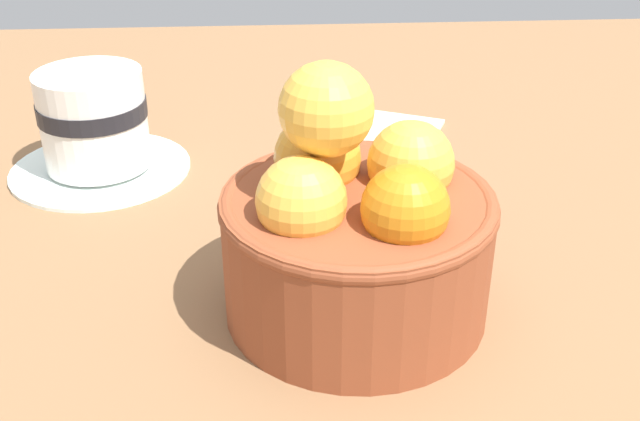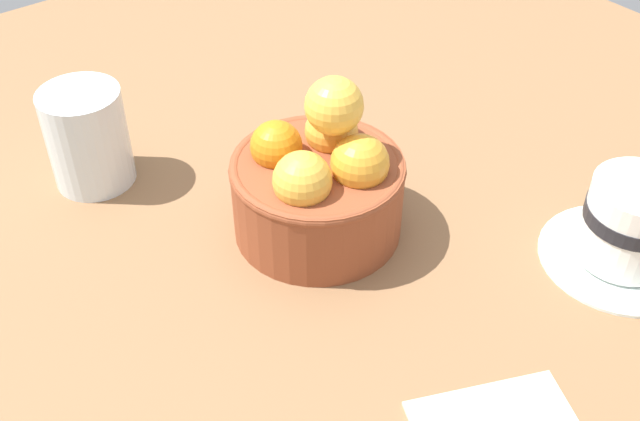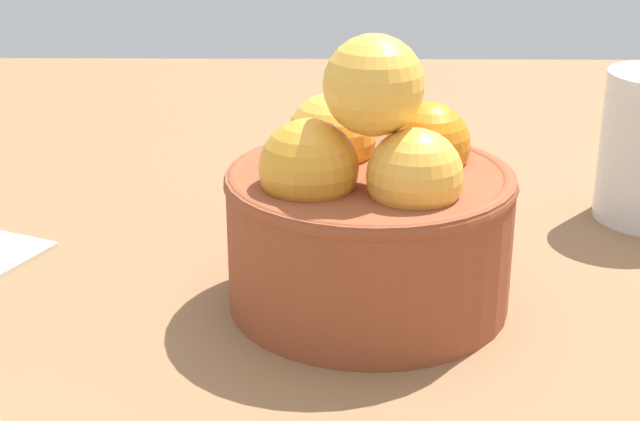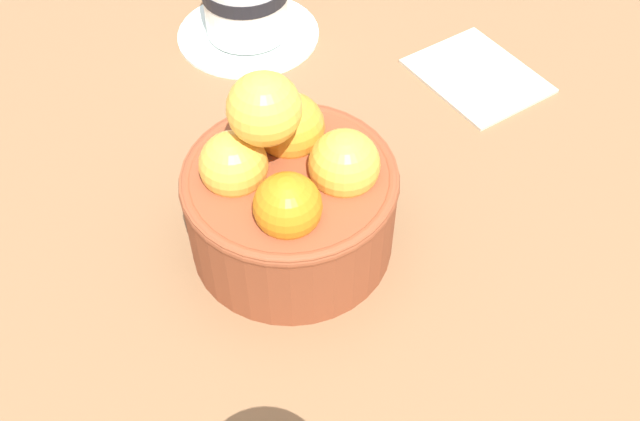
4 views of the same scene
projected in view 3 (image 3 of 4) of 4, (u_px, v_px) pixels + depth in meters
The scene contains 2 objects.
ground_plane at pixel (367, 328), 50.97cm from camera, with size 118.06×117.49×3.30cm, color brown.
terracotta_bowl at pixel (368, 212), 48.40cm from camera, with size 14.83×14.83×14.54cm.
Camera 3 is at (-45.13, 1.97, 22.93)cm, focal length 53.25 mm.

